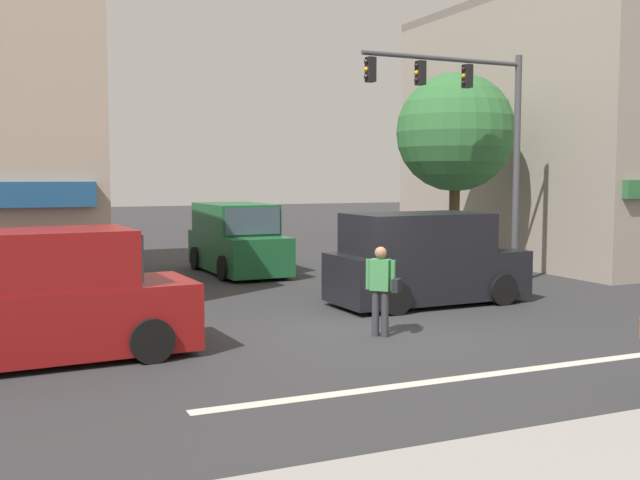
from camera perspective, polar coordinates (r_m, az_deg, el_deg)
The scene contains 9 objects.
ground_plane at distance 14.50m, azimuth 4.26°, elevation -6.90°, with size 120.00×120.00×0.00m, color #333335.
lane_marking_stripe at distance 11.61m, azimuth 12.47°, elevation -10.00°, with size 9.00×0.24×0.01m, color silver.
building_right_corner at distance 29.22m, azimuth 20.64°, elevation 7.61°, with size 10.09×11.78×8.99m.
street_tree at distance 23.14m, azimuth 10.29°, elevation 8.04°, with size 3.57×3.57×6.05m.
traffic_light_mast at distance 20.41m, azimuth 11.96°, elevation 8.57°, with size 4.89×0.34×6.20m.
van_crossing_center at distance 17.43m, azimuth 7.98°, elevation -1.59°, with size 4.66×2.16×2.11m.
van_crossing_rightbound at distance 12.76m, azimuth -20.44°, elevation -4.25°, with size 4.70×2.24×2.11m.
van_parked_curbside at distance 22.93m, azimuth -6.35°, elevation -0.01°, with size 2.14×4.65×2.11m.
pedestrian_mid_crossing at distance 13.82m, azimuth 4.72°, elevation -3.48°, with size 0.55×0.62×1.67m.
Camera 1 is at (-6.64, -12.54, 2.98)m, focal length 42.00 mm.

